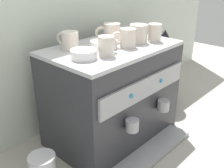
{
  "coord_description": "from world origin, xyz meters",
  "views": [
    {
      "loc": [
        -0.85,
        -0.79,
        0.8
      ],
      "look_at": [
        0.0,
        0.0,
        0.29
      ],
      "focal_mm": 42.71,
      "sensor_mm": 36.0,
      "label": 1
    }
  ],
  "objects_px": {
    "coffee_grinder": "(162,69)",
    "ceramic_bowl_2": "(84,54)",
    "ceramic_cup_1": "(111,32)",
    "ceramic_cup_4": "(107,46)",
    "ceramic_cup_5": "(137,34)",
    "espresso_machine": "(113,94)",
    "ceramic_bowl_0": "(104,44)",
    "ceramic_bowl_1": "(118,32)",
    "ceramic_cup_2": "(154,32)",
    "ceramic_cup_0": "(127,38)",
    "ceramic_cup_3": "(69,40)"
  },
  "relations": [
    {
      "from": "ceramic_bowl_0",
      "to": "ceramic_bowl_1",
      "type": "height_order",
      "value": "same"
    },
    {
      "from": "ceramic_cup_3",
      "to": "ceramic_cup_5",
      "type": "xyz_separation_m",
      "value": [
        0.28,
        -0.15,
        0.0
      ]
    },
    {
      "from": "ceramic_bowl_0",
      "to": "ceramic_bowl_1",
      "type": "distance_m",
      "value": 0.24
    },
    {
      "from": "ceramic_cup_2",
      "to": "ceramic_cup_4",
      "type": "bearing_deg",
      "value": 178.78
    },
    {
      "from": "ceramic_cup_0",
      "to": "ceramic_cup_2",
      "type": "relative_size",
      "value": 1.05
    },
    {
      "from": "espresso_machine",
      "to": "ceramic_cup_2",
      "type": "xyz_separation_m",
      "value": [
        0.2,
        -0.08,
        0.28
      ]
    },
    {
      "from": "ceramic_cup_4",
      "to": "coffee_grinder",
      "type": "distance_m",
      "value": 0.66
    },
    {
      "from": "espresso_machine",
      "to": "ceramic_cup_1",
      "type": "xyz_separation_m",
      "value": [
        0.07,
        0.07,
        0.28
      ]
    },
    {
      "from": "espresso_machine",
      "to": "ceramic_cup_2",
      "type": "distance_m",
      "value": 0.35
    },
    {
      "from": "ceramic_cup_1",
      "to": "ceramic_cup_4",
      "type": "height_order",
      "value": "ceramic_cup_1"
    },
    {
      "from": "ceramic_cup_3",
      "to": "ceramic_bowl_0",
      "type": "height_order",
      "value": "ceramic_cup_3"
    },
    {
      "from": "espresso_machine",
      "to": "coffee_grinder",
      "type": "distance_m",
      "value": 0.47
    },
    {
      "from": "ceramic_cup_5",
      "to": "ceramic_bowl_0",
      "type": "relative_size",
      "value": 0.98
    },
    {
      "from": "ceramic_cup_5",
      "to": "ceramic_cup_4",
      "type": "bearing_deg",
      "value": -172.24
    },
    {
      "from": "ceramic_bowl_1",
      "to": "ceramic_cup_5",
      "type": "bearing_deg",
      "value": -107.99
    },
    {
      "from": "ceramic_cup_1",
      "to": "ceramic_cup_5",
      "type": "distance_m",
      "value": 0.13
    },
    {
      "from": "ceramic_cup_3",
      "to": "coffee_grinder",
      "type": "height_order",
      "value": "ceramic_cup_3"
    },
    {
      "from": "ceramic_cup_1",
      "to": "ceramic_cup_2",
      "type": "bearing_deg",
      "value": -49.52
    },
    {
      "from": "ceramic_cup_1",
      "to": "ceramic_cup_3",
      "type": "distance_m",
      "value": 0.23
    },
    {
      "from": "ceramic_bowl_2",
      "to": "ceramic_cup_1",
      "type": "bearing_deg",
      "value": 22.32
    },
    {
      "from": "ceramic_cup_1",
      "to": "ceramic_bowl_2",
      "type": "relative_size",
      "value": 1.1
    },
    {
      "from": "ceramic_cup_0",
      "to": "ceramic_cup_4",
      "type": "distance_m",
      "value": 0.15
    },
    {
      "from": "ceramic_bowl_0",
      "to": "ceramic_cup_2",
      "type": "bearing_deg",
      "value": -21.44
    },
    {
      "from": "espresso_machine",
      "to": "ceramic_cup_3",
      "type": "distance_m",
      "value": 0.34
    },
    {
      "from": "espresso_machine",
      "to": "coffee_grinder",
      "type": "relative_size",
      "value": 1.3
    },
    {
      "from": "ceramic_cup_3",
      "to": "ceramic_bowl_1",
      "type": "relative_size",
      "value": 1.19
    },
    {
      "from": "coffee_grinder",
      "to": "ceramic_bowl_0",
      "type": "bearing_deg",
      "value": -178.85
    },
    {
      "from": "ceramic_bowl_0",
      "to": "ceramic_bowl_1",
      "type": "relative_size",
      "value": 1.27
    },
    {
      "from": "ceramic_cup_3",
      "to": "ceramic_bowl_0",
      "type": "bearing_deg",
      "value": -38.76
    },
    {
      "from": "ceramic_cup_0",
      "to": "ceramic_cup_3",
      "type": "relative_size",
      "value": 0.89
    },
    {
      "from": "ceramic_cup_2",
      "to": "ceramic_cup_5",
      "type": "relative_size",
      "value": 0.81
    },
    {
      "from": "ceramic_cup_1",
      "to": "ceramic_cup_5",
      "type": "xyz_separation_m",
      "value": [
        0.05,
        -0.12,
        0.0
      ]
    },
    {
      "from": "coffee_grinder",
      "to": "ceramic_bowl_2",
      "type": "bearing_deg",
      "value": -174.82
    },
    {
      "from": "ceramic_cup_4",
      "to": "ceramic_cup_5",
      "type": "height_order",
      "value": "ceramic_cup_5"
    },
    {
      "from": "ceramic_cup_1",
      "to": "ceramic_bowl_1",
      "type": "height_order",
      "value": "ceramic_cup_1"
    },
    {
      "from": "ceramic_cup_2",
      "to": "ceramic_cup_4",
      "type": "relative_size",
      "value": 0.92
    },
    {
      "from": "espresso_machine",
      "to": "ceramic_bowl_0",
      "type": "height_order",
      "value": "ceramic_bowl_0"
    },
    {
      "from": "espresso_machine",
      "to": "coffee_grinder",
      "type": "xyz_separation_m",
      "value": [
        0.47,
        0.02,
        -0.01
      ]
    },
    {
      "from": "ceramic_bowl_2",
      "to": "espresso_machine",
      "type": "bearing_deg",
      "value": 10.29
    },
    {
      "from": "espresso_machine",
      "to": "ceramic_bowl_2",
      "type": "xyz_separation_m",
      "value": [
        -0.2,
        -0.04,
        0.26
      ]
    },
    {
      "from": "ceramic_cup_5",
      "to": "ceramic_bowl_0",
      "type": "xyz_separation_m",
      "value": [
        -0.16,
        0.06,
        -0.03
      ]
    },
    {
      "from": "ceramic_bowl_1",
      "to": "coffee_grinder",
      "type": "bearing_deg",
      "value": -18.26
    },
    {
      "from": "ceramic_cup_0",
      "to": "ceramic_bowl_0",
      "type": "distance_m",
      "value": 0.11
    },
    {
      "from": "ceramic_cup_5",
      "to": "ceramic_bowl_1",
      "type": "height_order",
      "value": "ceramic_cup_5"
    },
    {
      "from": "ceramic_cup_4",
      "to": "ceramic_cup_5",
      "type": "bearing_deg",
      "value": 7.76
    },
    {
      "from": "ceramic_cup_1",
      "to": "ceramic_cup_2",
      "type": "height_order",
      "value": "same"
    },
    {
      "from": "ceramic_cup_0",
      "to": "ceramic_bowl_2",
      "type": "relative_size",
      "value": 0.99
    },
    {
      "from": "ceramic_cup_0",
      "to": "ceramic_bowl_1",
      "type": "height_order",
      "value": "ceramic_cup_0"
    },
    {
      "from": "ceramic_bowl_1",
      "to": "coffee_grinder",
      "type": "relative_size",
      "value": 0.2
    },
    {
      "from": "ceramic_cup_3",
      "to": "ceramic_cup_4",
      "type": "xyz_separation_m",
      "value": [
        0.04,
        -0.18,
        0.0
      ]
    }
  ]
}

